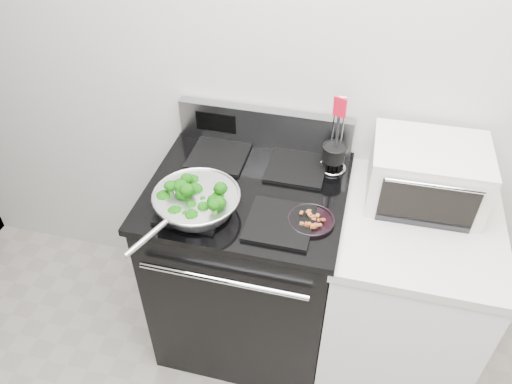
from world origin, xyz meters
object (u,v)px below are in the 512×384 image
(bacon_plate, at_px, (311,218))
(gas_range, at_px, (248,263))
(toaster_oven, at_px, (427,174))
(skillet, at_px, (196,201))
(utensil_holder, at_px, (334,157))

(bacon_plate, bearing_deg, gas_range, 154.50)
(gas_range, height_order, toaster_oven, toaster_oven)
(skillet, height_order, toaster_oven, toaster_oven)
(toaster_oven, bearing_deg, skillet, -160.27)
(utensil_holder, bearing_deg, skillet, -120.22)
(utensil_holder, distance_m, toaster_oven, 0.37)
(skillet, relative_size, bacon_plate, 2.87)
(skillet, xyz_separation_m, bacon_plate, (0.43, 0.05, -0.03))
(gas_range, height_order, utensil_holder, utensil_holder)
(gas_range, bearing_deg, skillet, -128.86)
(utensil_holder, bearing_deg, toaster_oven, 9.53)
(skillet, distance_m, bacon_plate, 0.43)
(skillet, relative_size, toaster_oven, 1.16)
(bacon_plate, bearing_deg, skillet, -173.36)
(gas_range, height_order, bacon_plate, gas_range)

